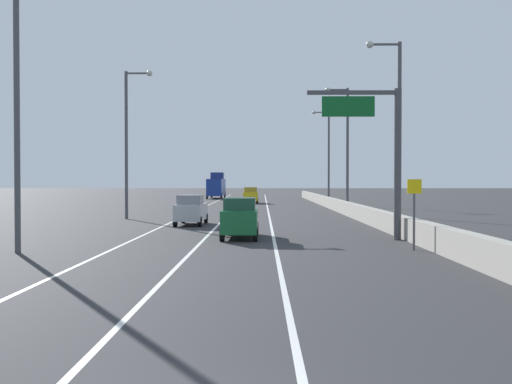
# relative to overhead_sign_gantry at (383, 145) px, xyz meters

# --- Properties ---
(ground_plane) EXTENTS (320.00, 320.00, 0.00)m
(ground_plane) POSITION_rel_overhead_sign_gantry_xyz_m (-6.89, 40.47, -4.73)
(ground_plane) COLOR #2D2D30
(lane_stripe_left) EXTENTS (0.16, 130.00, 0.00)m
(lane_stripe_left) POSITION_rel_overhead_sign_gantry_xyz_m (-12.39, 31.47, -4.73)
(lane_stripe_left) COLOR silver
(lane_stripe_left) RESTS_ON ground_plane
(lane_stripe_center) EXTENTS (0.16, 130.00, 0.00)m
(lane_stripe_center) POSITION_rel_overhead_sign_gantry_xyz_m (-8.89, 31.47, -4.73)
(lane_stripe_center) COLOR silver
(lane_stripe_center) RESTS_ON ground_plane
(lane_stripe_right) EXTENTS (0.16, 130.00, 0.00)m
(lane_stripe_right) POSITION_rel_overhead_sign_gantry_xyz_m (-5.39, 31.47, -4.73)
(lane_stripe_right) COLOR silver
(lane_stripe_right) RESTS_ON ground_plane
(jersey_barrier_right) EXTENTS (0.60, 120.00, 1.10)m
(jersey_barrier_right) POSITION_rel_overhead_sign_gantry_xyz_m (1.34, 16.47, -4.18)
(jersey_barrier_right) COLOR #9E998E
(jersey_barrier_right) RESTS_ON ground_plane
(overhead_sign_gantry) EXTENTS (4.68, 0.36, 7.50)m
(overhead_sign_gantry) POSITION_rel_overhead_sign_gantry_xyz_m (0.00, 0.00, 0.00)
(overhead_sign_gantry) COLOR #47474C
(overhead_sign_gantry) RESTS_ON ground_plane
(speed_advisory_sign) EXTENTS (0.60, 0.11, 3.00)m
(speed_advisory_sign) POSITION_rel_overhead_sign_gantry_xyz_m (0.44, -4.45, -2.96)
(speed_advisory_sign) COLOR #4C4C51
(speed_advisory_sign) RESTS_ON ground_plane
(lamp_post_right_second) EXTENTS (2.14, 0.44, 11.36)m
(lamp_post_right_second) POSITION_rel_overhead_sign_gantry_xyz_m (2.07, 6.58, 1.72)
(lamp_post_right_second) COLOR #4C4C51
(lamp_post_right_second) RESTS_ON ground_plane
(lamp_post_right_third) EXTENTS (2.14, 0.44, 11.36)m
(lamp_post_right_third) POSITION_rel_overhead_sign_gantry_xyz_m (1.51, 24.69, 1.72)
(lamp_post_right_third) COLOR #4C4C51
(lamp_post_right_third) RESTS_ON ground_plane
(lamp_post_right_fourth) EXTENTS (2.14, 0.44, 11.36)m
(lamp_post_right_fourth) POSITION_rel_overhead_sign_gantry_xyz_m (1.82, 42.81, 1.72)
(lamp_post_right_fourth) COLOR #4C4C51
(lamp_post_right_fourth) RESTS_ON ground_plane
(lamp_post_left_near) EXTENTS (2.14, 0.44, 11.36)m
(lamp_post_left_near) POSITION_rel_overhead_sign_gantry_xyz_m (-15.69, -5.54, 1.72)
(lamp_post_left_near) COLOR #4C4C51
(lamp_post_left_near) RESTS_ON ground_plane
(lamp_post_left_mid) EXTENTS (2.14, 0.44, 11.36)m
(lamp_post_left_mid) POSITION_rel_overhead_sign_gantry_xyz_m (-16.14, 16.20, 1.72)
(lamp_post_left_mid) COLOR #4C4C51
(lamp_post_left_mid) RESTS_ON ground_plane
(car_yellow_0) EXTENTS (1.91, 4.25, 2.08)m
(car_yellow_0) POSITION_rel_overhead_sign_gantry_xyz_m (-7.44, 48.32, -3.70)
(car_yellow_0) COLOR gold
(car_yellow_0) RESTS_ON ground_plane
(car_green_1) EXTENTS (1.85, 4.62, 2.07)m
(car_green_1) POSITION_rel_overhead_sign_gantry_xyz_m (-7.10, 0.91, -3.70)
(car_green_1) COLOR #196033
(car_green_1) RESTS_ON ground_plane
(car_silver_2) EXTENTS (1.88, 4.34, 1.99)m
(car_silver_2) POSITION_rel_overhead_sign_gantry_xyz_m (-10.69, 9.96, -3.74)
(car_silver_2) COLOR #B7B7BC
(car_silver_2) RESTS_ON ground_plane
(box_truck) EXTENTS (2.58, 9.05, 4.29)m
(box_truck) POSITION_rel_overhead_sign_gantry_xyz_m (-13.48, 69.12, -2.76)
(box_truck) COLOR navy
(box_truck) RESTS_ON ground_plane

